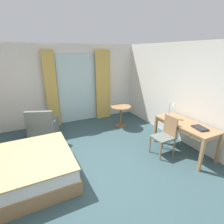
% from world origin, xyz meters
% --- Properties ---
extents(ground, '(5.92, 6.57, 0.10)m').
position_xyz_m(ground, '(0.00, 0.00, -0.05)').
color(ground, '#334C51').
extents(wall_back, '(5.52, 0.12, 2.59)m').
position_xyz_m(wall_back, '(0.00, 3.03, 1.29)').
color(wall_back, silver).
rests_on(wall_back, ground).
extents(wall_right, '(0.12, 6.17, 2.59)m').
position_xyz_m(wall_right, '(2.70, 0.00, 1.29)').
color(wall_right, silver).
rests_on(wall_right, ground).
extents(balcony_glass_door, '(1.32, 0.02, 2.28)m').
position_xyz_m(balcony_glass_door, '(0.56, 2.95, 1.14)').
color(balcony_glass_door, silver).
rests_on(balcony_glass_door, ground).
extents(curtain_panel_left, '(0.36, 0.10, 2.39)m').
position_xyz_m(curtain_panel_left, '(-0.32, 2.85, 1.20)').
color(curtain_panel_left, tan).
rests_on(curtain_panel_left, ground).
extents(curtain_panel_right, '(0.53, 0.10, 2.39)m').
position_xyz_m(curtain_panel_right, '(1.44, 2.85, 1.20)').
color(curtain_panel_right, tan).
rests_on(curtain_panel_right, ground).
extents(bed, '(2.15, 1.66, 0.97)m').
position_xyz_m(bed, '(-1.48, 0.32, 0.28)').
color(bed, '#9E754C').
rests_on(bed, ground).
extents(writing_desk, '(0.64, 1.47, 0.75)m').
position_xyz_m(writing_desk, '(2.26, -0.19, 0.67)').
color(writing_desk, '#9E754C').
rests_on(writing_desk, ground).
extents(desk_chair, '(0.47, 0.42, 0.94)m').
position_xyz_m(desk_chair, '(1.80, -0.05, 0.51)').
color(desk_chair, slate).
rests_on(desk_chair, ground).
extents(desk_lamp, '(0.16, 0.29, 0.45)m').
position_xyz_m(desk_lamp, '(2.19, 0.23, 1.03)').
color(desk_lamp, '#B7B2A8').
rests_on(desk_lamp, writing_desk).
extents(closed_book, '(0.26, 0.35, 0.03)m').
position_xyz_m(closed_book, '(2.28, -0.56, 0.77)').
color(closed_book, '#232328').
rests_on(closed_book, writing_desk).
extents(armchair_by_window, '(0.90, 0.90, 0.89)m').
position_xyz_m(armchair_by_window, '(-0.74, 2.03, 0.35)').
color(armchair_by_window, slate).
rests_on(armchair_by_window, ground).
extents(round_cafe_table, '(0.65, 0.65, 0.69)m').
position_xyz_m(round_cafe_table, '(1.62, 1.82, 0.51)').
color(round_cafe_table, '#9E754C').
rests_on(round_cafe_table, ground).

